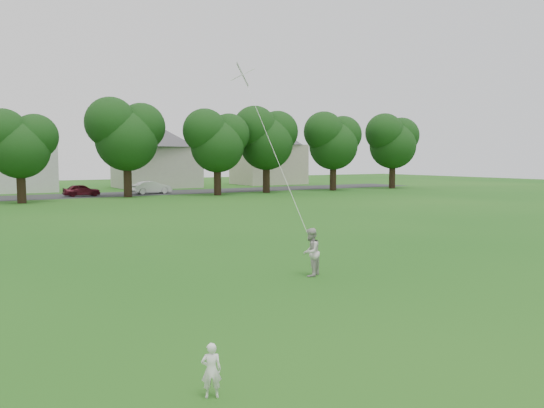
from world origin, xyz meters
TOP-DOWN VIEW (x-y plane):
  - ground at (0.00, 0.00)m, footprint 160.00×160.00m
  - street at (0.00, 42.00)m, footprint 90.00×7.00m
  - toddler at (-2.70, -3.44)m, footprint 0.36×0.30m
  - older_boy at (3.36, 2.43)m, footprint 0.90×0.86m
  - kite at (3.65, 5.10)m, footprint 0.86×3.21m
  - tree_row at (1.32, 36.40)m, footprint 81.53×7.74m

SIDE VIEW (x-z plane):
  - ground at x=0.00m, z-range 0.00..0.00m
  - street at x=0.00m, z-range 0.00..0.01m
  - toddler at x=-2.70m, z-range 0.00..0.84m
  - older_boy at x=3.36m, z-range 0.00..1.46m
  - kite at x=3.65m, z-range -0.01..7.82m
  - tree_row at x=1.32m, z-range 1.06..10.84m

